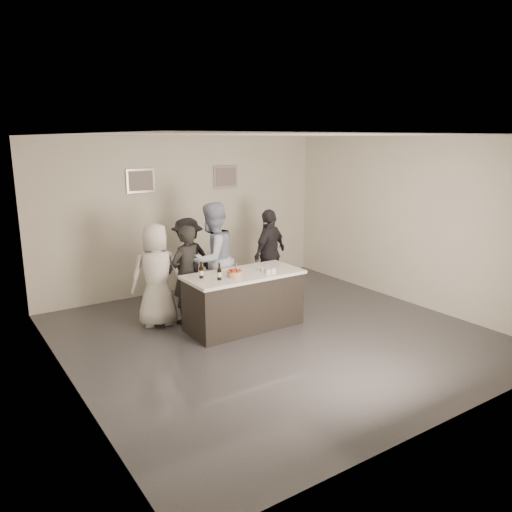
% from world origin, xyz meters
% --- Properties ---
extents(floor, '(6.00, 6.00, 0.00)m').
position_xyz_m(floor, '(0.00, 0.00, 0.00)').
color(floor, '#3D3D42').
rests_on(floor, ground).
extents(ceiling, '(6.00, 6.00, 0.00)m').
position_xyz_m(ceiling, '(0.00, 0.00, 3.00)').
color(ceiling, white).
extents(wall_back, '(6.00, 0.04, 3.00)m').
position_xyz_m(wall_back, '(0.00, 3.00, 1.50)').
color(wall_back, silver).
rests_on(wall_back, ground).
extents(wall_front, '(6.00, 0.04, 3.00)m').
position_xyz_m(wall_front, '(0.00, -3.00, 1.50)').
color(wall_front, silver).
rests_on(wall_front, ground).
extents(wall_left, '(0.04, 6.00, 3.00)m').
position_xyz_m(wall_left, '(-3.00, 0.00, 1.50)').
color(wall_left, silver).
rests_on(wall_left, ground).
extents(wall_right, '(0.04, 6.00, 3.00)m').
position_xyz_m(wall_right, '(3.00, 0.00, 1.50)').
color(wall_right, silver).
rests_on(wall_right, ground).
extents(picture_left, '(0.54, 0.04, 0.44)m').
position_xyz_m(picture_left, '(-0.90, 2.97, 2.20)').
color(picture_left, '#B2B2B7').
rests_on(picture_left, wall_back).
extents(picture_right, '(0.54, 0.04, 0.44)m').
position_xyz_m(picture_right, '(0.90, 2.97, 2.20)').
color(picture_right, '#B2B2B7').
rests_on(picture_right, wall_back).
extents(bar_counter, '(1.86, 0.86, 0.90)m').
position_xyz_m(bar_counter, '(-0.22, 0.52, 0.45)').
color(bar_counter, white).
rests_on(bar_counter, ground).
extents(cake, '(0.23, 0.23, 0.08)m').
position_xyz_m(cake, '(-0.44, 0.42, 0.94)').
color(cake, orange).
rests_on(cake, bar_counter).
extents(beer_bottle_a, '(0.07, 0.07, 0.26)m').
position_xyz_m(beer_bottle_a, '(-0.91, 0.63, 1.03)').
color(beer_bottle_a, black).
rests_on(beer_bottle_a, bar_counter).
extents(beer_bottle_b, '(0.07, 0.07, 0.26)m').
position_xyz_m(beer_bottle_b, '(-0.73, 0.39, 1.03)').
color(beer_bottle_b, black).
rests_on(beer_bottle_b, bar_counter).
extents(tumbler_cluster, '(0.19, 0.30, 0.08)m').
position_xyz_m(tumbler_cluster, '(0.13, 0.38, 0.94)').
color(tumbler_cluster, '#C19612').
rests_on(tumbler_cluster, bar_counter).
extents(candles, '(0.24, 0.08, 0.01)m').
position_xyz_m(candles, '(-0.57, 0.27, 0.90)').
color(candles, pink).
rests_on(candles, bar_counter).
extents(person_main_black, '(0.67, 0.54, 1.61)m').
position_xyz_m(person_main_black, '(-0.86, 1.24, 0.81)').
color(person_main_black, black).
rests_on(person_main_black, ground).
extents(person_main_blue, '(1.12, 0.99, 1.93)m').
position_xyz_m(person_main_blue, '(-0.30, 1.38, 0.96)').
color(person_main_blue, '#9BABCB').
rests_on(person_main_blue, ground).
extents(person_guest_left, '(0.93, 0.74, 1.67)m').
position_xyz_m(person_guest_left, '(-1.31, 1.39, 0.83)').
color(person_guest_left, silver).
rests_on(person_guest_left, ground).
extents(person_guest_right, '(1.06, 0.77, 1.68)m').
position_xyz_m(person_guest_right, '(1.08, 1.65, 0.84)').
color(person_guest_right, '#2A282F').
rests_on(person_guest_right, ground).
extents(person_guest_back, '(1.10, 0.77, 1.55)m').
position_xyz_m(person_guest_back, '(-0.32, 2.29, 0.77)').
color(person_guest_back, black).
rests_on(person_guest_back, ground).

